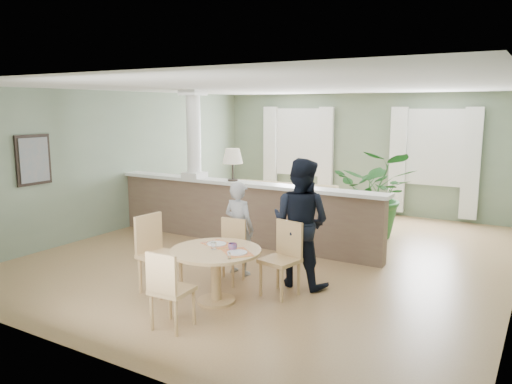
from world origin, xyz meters
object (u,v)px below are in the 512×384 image
Objects in this scene: dining_table at (217,260)px; chair_far_boy at (230,247)px; chair_far_man at (284,255)px; man_person at (301,223)px; chair_near at (168,287)px; houseplant at (377,194)px; child_person at (239,228)px; sofa at (273,208)px; chair_side at (156,250)px.

dining_table is 1.29× the size of chair_far_boy.
chair_far_man is 0.55× the size of man_person.
chair_far_man is at bearing -112.65° from chair_near.
chair_near is at bearing 76.10° from man_person.
chair_near is (-0.71, -5.00, -0.33)m from houseplant.
chair_far_man is 1.69m from chair_near.
dining_table is 1.11m from child_person.
dining_table is at bearing 63.56° from man_person.
man_person is (1.82, -2.51, 0.42)m from sofa.
man_person is (0.61, 1.09, 0.33)m from dining_table.
chair_far_boy is at bearing -79.18° from sofa.
man_person reaches higher than chair_side.
chair_far_boy is 0.98× the size of chair_near.
chair_far_boy is 1.03m from chair_side.
chair_far_man is 0.54m from man_person.
child_person is at bearing -78.20° from sofa.
chair_far_man reaches higher than sofa.
chair_side is (0.30, -3.70, 0.12)m from sofa.
chair_near is (-0.56, -1.59, -0.03)m from chair_far_man.
houseplant reaches higher than chair_far_boy.
man_person is at bearing -45.79° from chair_side.
sofa is at bearing 132.38° from chair_far_man.
sofa is 2.02m from houseplant.
chair_far_boy is (0.92, -2.87, 0.03)m from sofa.
chair_far_boy is at bearing -82.84° from chair_near.
sofa is 4.68m from chair_near.
sofa is 3.02m from chair_far_boy.
child_person reaches higher than chair_near.
chair_far_man is (0.86, -0.05, 0.04)m from chair_far_boy.
chair_far_man is at bearing 164.71° from child_person.
houseplant is 1.20× the size of child_person.
chair_side is at bearing -45.01° from chair_near.
chair_far_boy is 0.64× the size of child_person.
chair_far_boy is at bearing 105.91° from child_person.
houseplant is at bearing 67.67° from chair_far_boy.
chair_side is at bearing -111.24° from houseplant.
dining_table is at bearing -99.94° from houseplant.
chair_near is at bearing -125.50° from chair_side.
man_person is at bearing -61.00° from sofa.
chair_near is 0.65× the size of child_person.
chair_near is at bearing 106.75° from child_person.
chair_far_man is at bearing -92.44° from houseplant.
sofa reaches higher than chair_near.
child_person is (-1.06, -3.04, -0.14)m from houseplant.
chair_far_boy is 1.05m from man_person.
houseplant is 4.49m from chair_side.
chair_side is at bearing 70.17° from child_person.
dining_table is 0.79m from chair_far_boy.
child_person is 0.78× the size of man_person.
houseplant is at bearing -101.25° from chair_near.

